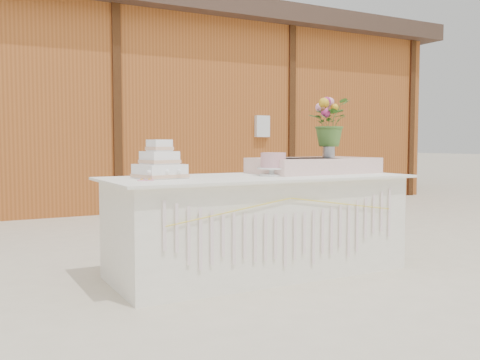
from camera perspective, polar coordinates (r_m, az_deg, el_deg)
name	(u,v)px	position (r m, az deg, el deg)	size (l,w,h in m)	color
ground	(258,273)	(4.31, 1.93, -9.84)	(80.00, 80.00, 0.00)	beige
barn	(85,106)	(9.85, -16.19, 7.60)	(12.60, 4.60, 3.30)	#9B5220
cake_table	(258,224)	(4.23, 1.98, -4.76)	(2.40, 1.00, 0.77)	white
wedding_cake	(160,165)	(3.95, -8.58, 1.57)	(0.37, 0.37, 0.28)	white
pink_cake_stand	(273,163)	(4.23, 3.56, 1.84)	(0.25, 0.25, 0.18)	white
satin_runner	(313,165)	(4.64, 7.84, 1.55)	(1.04, 0.60, 0.13)	#FCD6CB
flower_vase	(329,149)	(4.73, 9.43, 3.26)	(0.11, 0.11, 0.15)	#B9B9BE
bouquet	(329,117)	(4.73, 9.47, 6.63)	(0.37, 0.32, 0.41)	#45702D
loose_flowers	(141,179)	(3.83, -10.50, 0.15)	(0.12, 0.29, 0.02)	pink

